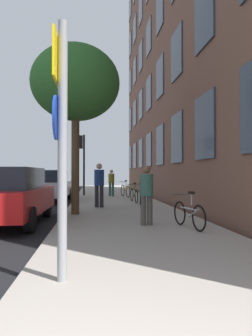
{
  "coord_description": "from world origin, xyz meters",
  "views": [
    {
      "loc": [
        -0.03,
        -0.82,
        1.46
      ],
      "look_at": [
        1.09,
        9.39,
        1.65
      ],
      "focal_mm": 32.53,
      "sensor_mm": 36.0,
      "label": 1
    }
  ],
  "objects": [
    {
      "name": "car_1",
      "position": [
        -2.17,
        15.29,
        0.84
      ],
      "size": [
        1.8,
        4.25,
        1.62
      ],
      "color": "silver",
      "rests_on": "road_asphalt"
    },
    {
      "name": "sidewalk",
      "position": [
        1.1,
        15.0,
        0.06
      ],
      "size": [
        4.2,
        38.0,
        0.12
      ],
      "primitive_type": "cube",
      "color": "#9E9389",
      "rests_on": "ground"
    },
    {
      "name": "bicycle_0",
      "position": [
        2.33,
        6.47,
        0.47
      ],
      "size": [
        0.46,
        1.57,
        0.91
      ],
      "color": "black",
      "rests_on": "sidewalk"
    },
    {
      "name": "tree_near",
      "position": [
        -0.6,
        9.39,
        4.45
      ],
      "size": [
        2.95,
        2.95,
        5.62
      ],
      "color": "#4C3823",
      "rests_on": "sidewalk"
    },
    {
      "name": "pedestrian_0",
      "position": [
        1.37,
        6.99,
        1.01
      ],
      "size": [
        0.49,
        0.49,
        1.55
      ],
      "color": "#4C4742",
      "rests_on": "sidewalk"
    },
    {
      "name": "pedestrian_2",
      "position": [
        1.08,
        17.24,
        1.02
      ],
      "size": [
        0.48,
        0.48,
        1.57
      ],
      "color": "#33594C",
      "rests_on": "sidewalk"
    },
    {
      "name": "road_asphalt",
      "position": [
        -4.5,
        15.0,
        0.01
      ],
      "size": [
        7.0,
        38.0,
        0.01
      ],
      "primitive_type": "cube",
      "color": "black",
      "rests_on": "ground"
    },
    {
      "name": "pedestrian_1",
      "position": [
        0.23,
        11.38,
        1.12
      ],
      "size": [
        0.43,
        0.43,
        1.75
      ],
      "color": "#26262D",
      "rests_on": "sidewalk"
    },
    {
      "name": "bicycle_3",
      "position": [
        1.83,
        16.48,
        0.5
      ],
      "size": [
        0.49,
        1.68,
        0.97
      ],
      "color": "black",
      "rests_on": "sidewalk"
    },
    {
      "name": "bicycle_2",
      "position": [
        1.9,
        13.27,
        0.48
      ],
      "size": [
        0.42,
        1.66,
        0.92
      ],
      "color": "black",
      "rests_on": "sidewalk"
    },
    {
      "name": "car_0",
      "position": [
        -2.34,
        8.2,
        0.84
      ],
      "size": [
        1.87,
        4.48,
        1.62
      ],
      "color": "red",
      "rests_on": "road_asphalt"
    },
    {
      "name": "bicycle_1",
      "position": [
        1.99,
        11.87,
        0.49
      ],
      "size": [
        0.42,
        1.62,
        0.96
      ],
      "color": "black",
      "rests_on": "sidewalk"
    },
    {
      "name": "ground_plane",
      "position": [
        -2.4,
        15.0,
        0.0
      ],
      "size": [
        41.8,
        41.8,
        0.0
      ],
      "primitive_type": "plane",
      "color": "#332D28"
    },
    {
      "name": "sign_post",
      "position": [
        -0.43,
        3.07,
        2.0
      ],
      "size": [
        0.16,
        0.6,
        3.28
      ],
      "color": "gray",
      "rests_on": "sidewalk"
    },
    {
      "name": "building_facade",
      "position": [
        3.69,
        14.5,
        9.26
      ],
      "size": [
        0.56,
        27.0,
        18.48
      ],
      "color": "brown",
      "rests_on": "ground"
    },
    {
      "name": "traffic_light",
      "position": [
        -0.66,
        18.04,
        2.67
      ],
      "size": [
        0.43,
        0.24,
        3.73
      ],
      "color": "black",
      "rests_on": "sidewalk"
    }
  ]
}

